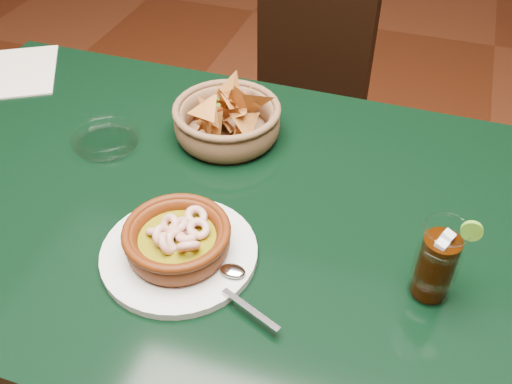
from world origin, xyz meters
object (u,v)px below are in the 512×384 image
(shrimp_plate, at_px, (178,243))
(cola_drink, at_px, (437,262))
(dining_chair, at_px, (290,119))
(dining_table, at_px, (188,233))
(chip_basket, at_px, (227,120))

(shrimp_plate, height_order, cola_drink, cola_drink)
(dining_chair, bearing_deg, dining_table, -90.32)
(dining_chair, distance_m, shrimp_plate, 0.90)
(dining_chair, height_order, chip_basket, chip_basket)
(dining_chair, xyz_separation_m, chip_basket, (0.01, -0.52, 0.33))
(chip_basket, height_order, cola_drink, cola_drink)
(dining_chair, distance_m, cola_drink, 0.96)
(dining_table, xyz_separation_m, dining_chair, (0.00, 0.70, -0.20))
(shrimp_plate, distance_m, chip_basket, 0.32)
(dining_chair, relative_size, cola_drink, 5.46)
(dining_table, relative_size, chip_basket, 5.02)
(dining_table, distance_m, dining_chair, 0.73)
(dining_table, bearing_deg, chip_basket, 85.82)
(shrimp_plate, bearing_deg, dining_chair, 93.45)
(dining_table, height_order, cola_drink, cola_drink)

